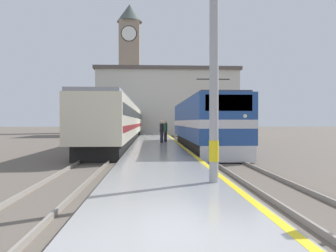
% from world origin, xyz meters
% --- Properties ---
extents(ground_plane, '(200.00, 200.00, 0.00)m').
position_xyz_m(ground_plane, '(0.00, 30.00, 0.00)').
color(ground_plane, '#60564C').
extents(platform, '(3.81, 140.00, 0.35)m').
position_xyz_m(platform, '(0.00, 25.00, 0.18)').
color(platform, '#999999').
rests_on(platform, ground).
extents(rail_track_near, '(2.84, 140.00, 0.16)m').
position_xyz_m(rail_track_near, '(3.34, 25.00, 0.03)').
color(rail_track_near, '#60564C').
rests_on(rail_track_near, ground).
extents(rail_track_far, '(2.84, 140.00, 0.16)m').
position_xyz_m(rail_track_far, '(-3.27, 25.00, 0.03)').
color(rail_track_far, '#60564C').
rests_on(rail_track_far, ground).
extents(locomotive_train, '(2.92, 16.36, 4.71)m').
position_xyz_m(locomotive_train, '(3.34, 18.57, 1.91)').
color(locomotive_train, black).
rests_on(locomotive_train, ground).
extents(passenger_train, '(2.92, 44.90, 3.73)m').
position_xyz_m(passenger_train, '(-3.27, 32.72, 2.02)').
color(passenger_train, black).
rests_on(passenger_train, ground).
extents(catenary_mast, '(2.30, 0.28, 7.86)m').
position_xyz_m(catenary_mast, '(1.41, 4.00, 4.24)').
color(catenary_mast, '#9E9EA3').
rests_on(catenary_mast, platform).
extents(person_on_platform, '(0.34, 0.34, 1.84)m').
position_xyz_m(person_on_platform, '(0.80, 22.81, 1.32)').
color(person_on_platform, '#23232D').
rests_on(person_on_platform, platform).
extents(second_waiting_passenger, '(0.34, 0.34, 1.81)m').
position_xyz_m(second_waiting_passenger, '(0.44, 21.62, 1.31)').
color(second_waiting_passenger, '#23232D').
rests_on(second_waiting_passenger, platform).
extents(clock_tower, '(4.92, 4.92, 25.27)m').
position_xyz_m(clock_tower, '(-4.62, 59.82, 13.45)').
color(clock_tower, gray).
rests_on(clock_tower, ground).
extents(station_building, '(21.49, 9.51, 10.14)m').
position_xyz_m(station_building, '(2.07, 46.22, 5.09)').
color(station_building, beige).
rests_on(station_building, ground).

